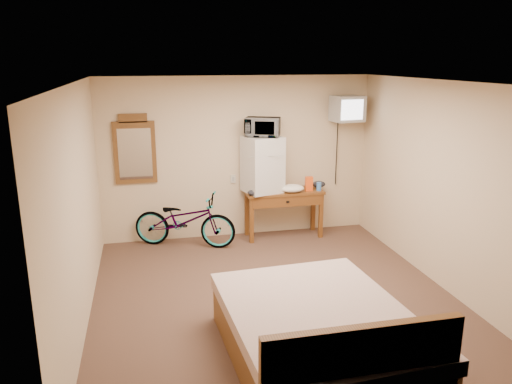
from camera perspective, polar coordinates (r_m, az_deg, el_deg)
room at (r=5.58m, az=2.26°, el=-0.51°), size 4.60×4.64×2.50m
desk at (r=7.79m, az=3.26°, el=-0.86°), size 1.21×0.47×0.75m
mini_fridge at (r=7.63m, az=0.74°, el=3.18°), size 0.64×0.63×0.86m
microwave at (r=7.53m, az=0.75°, el=7.43°), size 0.60×0.51×0.28m
snack_bag at (r=7.79m, az=6.07°, el=0.95°), size 0.11×0.07×0.22m
blue_cup at (r=7.83m, az=7.20°, el=0.64°), size 0.08×0.08×0.13m
cloth_cream at (r=7.70m, az=4.14°, el=0.42°), size 0.38×0.29×0.12m
cloth_dark_a at (r=7.50m, az=-0.07°, el=-0.04°), size 0.24×0.18×0.09m
cloth_dark_b at (r=8.04m, az=7.18°, el=0.89°), size 0.22×0.18×0.10m
crt_television at (r=7.88m, az=10.38°, el=9.35°), size 0.50×0.59×0.39m
wall_mirror at (r=7.58m, az=-13.68°, el=4.68°), size 0.61×0.04×1.04m
bicycle at (r=7.54m, az=-8.16°, el=-3.21°), size 1.63×1.05×0.81m
bed at (r=4.77m, az=7.34°, el=-16.02°), size 1.71×2.20×0.90m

